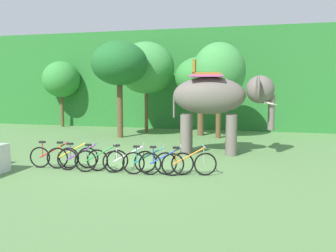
{
  "coord_description": "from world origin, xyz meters",
  "views": [
    {
      "loc": [
        4.58,
        -11.91,
        2.73
      ],
      "look_at": [
        1.07,
        1.0,
        1.3
      ],
      "focal_mm": 40.02,
      "sensor_mm": 36.0,
      "label": 1
    }
  ],
  "objects_px": {
    "bike_red": "(54,157)",
    "bike_teal": "(149,162)",
    "elephant": "(217,99)",
    "bike_orange": "(189,163)",
    "bike_white": "(129,161)",
    "tree_far_right": "(146,68)",
    "bike_blue": "(166,163)",
    "tree_right": "(201,78)",
    "bike_yellow": "(72,157)",
    "bike_green": "(101,160)",
    "tree_center_right": "(61,79)",
    "tree_left": "(119,64)",
    "tree_center_left": "(219,72)",
    "bike_purple": "(82,159)"
  },
  "relations": [
    {
      "from": "tree_right",
      "to": "bike_orange",
      "type": "bearing_deg",
      "value": -81.9
    },
    {
      "from": "tree_right",
      "to": "bike_yellow",
      "type": "relative_size",
      "value": 2.65
    },
    {
      "from": "elephant",
      "to": "bike_white",
      "type": "xyz_separation_m",
      "value": [
        -2.2,
        -4.13,
        -1.82
      ]
    },
    {
      "from": "bike_white",
      "to": "tree_center_right",
      "type": "bearing_deg",
      "value": 128.76
    },
    {
      "from": "elephant",
      "to": "bike_teal",
      "type": "distance_m",
      "value": 4.81
    },
    {
      "from": "bike_red",
      "to": "bike_white",
      "type": "xyz_separation_m",
      "value": [
        2.67,
        0.01,
        0.0
      ]
    },
    {
      "from": "tree_center_left",
      "to": "bike_yellow",
      "type": "distance_m",
      "value": 9.85
    },
    {
      "from": "bike_yellow",
      "to": "bike_teal",
      "type": "height_order",
      "value": "same"
    },
    {
      "from": "tree_center_right",
      "to": "bike_blue",
      "type": "relative_size",
      "value": 2.63
    },
    {
      "from": "elephant",
      "to": "bike_purple",
      "type": "distance_m",
      "value": 5.97
    },
    {
      "from": "tree_far_right",
      "to": "bike_green",
      "type": "distance_m",
      "value": 10.83
    },
    {
      "from": "elephant",
      "to": "bike_red",
      "type": "xyz_separation_m",
      "value": [
        -4.87,
        -4.14,
        -1.82
      ]
    },
    {
      "from": "tree_right",
      "to": "bike_blue",
      "type": "height_order",
      "value": "tree_right"
    },
    {
      "from": "bike_purple",
      "to": "bike_yellow",
      "type": "bearing_deg",
      "value": 155.99
    },
    {
      "from": "tree_right",
      "to": "bike_teal",
      "type": "bearing_deg",
      "value": -89.24
    },
    {
      "from": "bike_blue",
      "to": "tree_center_right",
      "type": "bearing_deg",
      "value": 132.22
    },
    {
      "from": "elephant",
      "to": "bike_blue",
      "type": "distance_m",
      "value": 4.61
    },
    {
      "from": "tree_center_right",
      "to": "tree_left",
      "type": "relative_size",
      "value": 0.86
    },
    {
      "from": "tree_far_right",
      "to": "bike_yellow",
      "type": "height_order",
      "value": "tree_far_right"
    },
    {
      "from": "tree_far_right",
      "to": "bike_white",
      "type": "distance_m",
      "value": 10.92
    },
    {
      "from": "bike_red",
      "to": "bike_teal",
      "type": "height_order",
      "value": "same"
    },
    {
      "from": "bike_red",
      "to": "bike_blue",
      "type": "height_order",
      "value": "same"
    },
    {
      "from": "tree_center_left",
      "to": "bike_orange",
      "type": "bearing_deg",
      "value": -88.32
    },
    {
      "from": "tree_far_right",
      "to": "bike_yellow",
      "type": "relative_size",
      "value": 3.23
    },
    {
      "from": "tree_far_right",
      "to": "bike_orange",
      "type": "distance_m",
      "value": 11.46
    },
    {
      "from": "tree_center_left",
      "to": "bike_white",
      "type": "xyz_separation_m",
      "value": [
        -1.65,
        -8.69,
        -3.09
      ]
    },
    {
      "from": "tree_left",
      "to": "elephant",
      "type": "bearing_deg",
      "value": -31.45
    },
    {
      "from": "bike_green",
      "to": "bike_white",
      "type": "bearing_deg",
      "value": 7.06
    },
    {
      "from": "bike_purple",
      "to": "bike_blue",
      "type": "distance_m",
      "value": 2.78
    },
    {
      "from": "bike_orange",
      "to": "tree_center_left",
      "type": "bearing_deg",
      "value": 91.68
    },
    {
      "from": "elephant",
      "to": "bike_orange",
      "type": "distance_m",
      "value": 4.43
    },
    {
      "from": "bike_green",
      "to": "bike_teal",
      "type": "xyz_separation_m",
      "value": [
        1.59,
        0.05,
        0.0
      ]
    },
    {
      "from": "tree_center_right",
      "to": "tree_left",
      "type": "distance_m",
      "value": 7.11
    },
    {
      "from": "tree_center_right",
      "to": "bike_green",
      "type": "height_order",
      "value": "tree_center_right"
    },
    {
      "from": "tree_right",
      "to": "bike_white",
      "type": "height_order",
      "value": "tree_right"
    },
    {
      "from": "tree_left",
      "to": "tree_center_left",
      "type": "xyz_separation_m",
      "value": [
        5.08,
        1.12,
        -0.42
      ]
    },
    {
      "from": "bike_red",
      "to": "bike_blue",
      "type": "xyz_separation_m",
      "value": [
        3.87,
        0.02,
        0.0
      ]
    },
    {
      "from": "tree_center_right",
      "to": "tree_far_right",
      "type": "relative_size",
      "value": 0.83
    },
    {
      "from": "bike_blue",
      "to": "bike_purple",
      "type": "bearing_deg",
      "value": -177.43
    },
    {
      "from": "bike_green",
      "to": "bike_blue",
      "type": "xyz_separation_m",
      "value": [
        2.11,
        0.12,
        0.0
      ]
    },
    {
      "from": "tree_right",
      "to": "bike_teal",
      "type": "height_order",
      "value": "tree_right"
    },
    {
      "from": "bike_purple",
      "to": "bike_orange",
      "type": "relative_size",
      "value": 1.04
    },
    {
      "from": "tree_center_right",
      "to": "bike_white",
      "type": "bearing_deg",
      "value": -51.24
    },
    {
      "from": "bike_purple",
      "to": "bike_white",
      "type": "height_order",
      "value": "same"
    },
    {
      "from": "bike_white",
      "to": "bike_teal",
      "type": "height_order",
      "value": "same"
    },
    {
      "from": "tree_center_left",
      "to": "tree_center_right",
      "type": "bearing_deg",
      "value": 165.3
    },
    {
      "from": "bike_purple",
      "to": "bike_teal",
      "type": "bearing_deg",
      "value": 1.46
    },
    {
      "from": "tree_right",
      "to": "bike_green",
      "type": "bearing_deg",
      "value": -98.65
    },
    {
      "from": "bike_teal",
      "to": "bike_purple",
      "type": "bearing_deg",
      "value": -178.54
    },
    {
      "from": "elephant",
      "to": "bike_green",
      "type": "bearing_deg",
      "value": -126.27
    }
  ]
}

